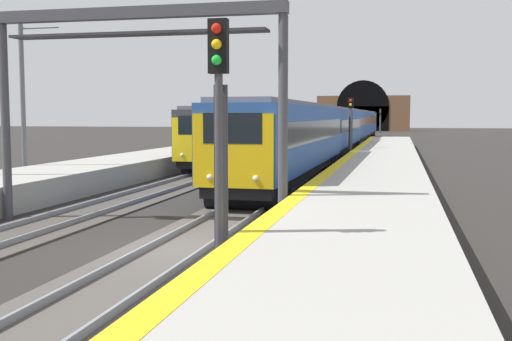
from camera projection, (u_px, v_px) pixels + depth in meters
The scene contains 12 objects.
ground_plane at pixel (181, 251), 15.56m from camera, with size 320.00×320.00×0.00m, color #282623.
platform_right at pixel (354, 238), 14.57m from camera, with size 112.00×4.19×1.03m, color #9E9B93.
platform_right_edge_strip at pixel (276, 213), 14.93m from camera, with size 112.00×0.50×0.01m, color yellow.
track_main_line at pixel (181, 249), 15.56m from camera, with size 160.00×2.95×0.21m.
train_main_approaching at pixel (345, 127), 61.46m from camera, with size 84.17×3.11×3.98m.
train_adjacent_platform at pixel (271, 129), 51.50m from camera, with size 38.19×3.13×4.76m.
railway_signal_near at pixel (219, 125), 12.26m from camera, with size 0.39×0.38×5.21m.
railway_signal_mid at pixel (351, 124), 45.08m from camera, with size 0.39×0.38×4.62m.
railway_signal_far at pixel (380, 118), 113.43m from camera, with size 0.39×0.38×4.62m.
overhead_signal_gantry at pixel (136, 58), 18.88m from camera, with size 0.70×9.32×6.59m.
tunnel_portal at pixel (363, 113), 135.73m from camera, with size 2.91×19.82×11.10m.
catenary_mast_far at pixel (23, 100), 29.09m from camera, with size 0.22×2.04×7.94m.
Camera 1 is at (-14.52, -5.25, 3.35)m, focal length 43.97 mm.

